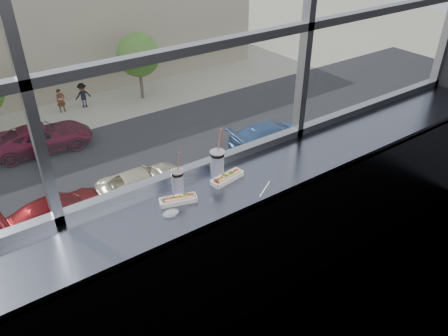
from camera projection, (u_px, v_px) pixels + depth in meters
wall_back_lower at (199, 229)px, 3.48m from camera, size 6.00×0.00×6.00m
counter at (218, 192)px, 3.01m from camera, size 6.00×0.55×0.06m
counter_fascia at (238, 269)px, 3.11m from camera, size 6.00×0.04×1.04m
hotdog_tray_left at (178, 199)px, 2.85m from camera, size 0.26×0.15×0.06m
hotdog_tray_right at (227, 177)px, 3.07m from camera, size 0.27×0.12×0.06m
soda_cup_left at (178, 180)px, 2.92m from camera, size 0.09×0.09×0.32m
soda_cup_right at (217, 162)px, 3.07m from camera, size 0.11×0.11×0.39m
loose_straw at (265, 189)px, 2.99m from camera, size 0.17×0.11×0.01m
wrapper at (171, 213)px, 2.75m from camera, size 0.10×0.07×0.03m
street_asphalt at (6, 197)px, 23.44m from camera, size 80.00×10.00×0.06m
car_near_d at (143, 178)px, 23.23m from camera, size 2.70×5.69×1.84m
car_near_e at (271, 131)px, 27.50m from camera, size 3.30×6.72×2.17m
car_far_b at (42, 133)px, 27.19m from camera, size 3.46×6.95×2.23m
car_near_c at (57, 207)px, 20.96m from camera, size 3.22×6.31×2.02m
pedestrian_d at (82, 93)px, 32.77m from camera, size 1.01×0.76×2.27m
pedestrian_c at (60, 98)px, 32.05m from camera, size 0.95×0.71×2.13m
tree_right at (138, 55)px, 33.02m from camera, size 3.31×3.31×5.18m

